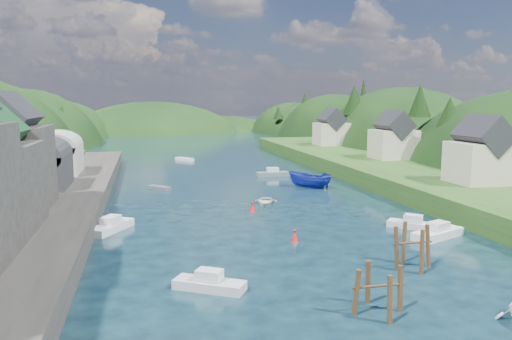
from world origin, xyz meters
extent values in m
plane|color=black|center=(0.00, 50.00, 0.00)|extent=(600.00, 600.00, 0.00)
ellipsoid|color=black|center=(-45.00, 118.00, -8.43)|extent=(44.00, 75.56, 48.19)
ellipsoid|color=black|center=(-45.00, 160.00, -6.82)|extent=(44.00, 75.56, 39.00)
ellipsoid|color=black|center=(45.00, 75.00, -8.40)|extent=(36.00, 75.56, 48.00)
ellipsoid|color=black|center=(45.00, 118.00, -7.78)|extent=(36.00, 75.56, 44.49)
ellipsoid|color=black|center=(45.00, 160.00, -6.30)|extent=(36.00, 75.56, 36.00)
ellipsoid|color=black|center=(-10.00, 170.00, -10.00)|extent=(80.00, 60.00, 44.00)
ellipsoid|color=black|center=(18.00, 180.00, -12.00)|extent=(70.00, 56.00, 36.00)
cone|color=black|center=(-39.60, 80.67, 8.76)|extent=(5.28, 5.28, 5.85)
cone|color=black|center=(-44.02, 93.30, 12.33)|extent=(4.77, 4.77, 6.58)
cone|color=black|center=(-33.67, 104.46, 8.56)|extent=(4.07, 4.07, 5.13)
cone|color=black|center=(-39.04, 116.82, 9.82)|extent=(4.56, 4.56, 8.22)
cone|color=black|center=(-44.41, 126.20, 8.01)|extent=(4.75, 4.75, 5.35)
cone|color=black|center=(-37.89, 139.31, 8.75)|extent=(4.27, 4.27, 6.79)
cone|color=black|center=(35.45, 41.73, 9.90)|extent=(5.29, 5.29, 6.54)
cone|color=black|center=(35.07, 50.24, 12.45)|extent=(4.07, 4.07, 5.92)
cone|color=black|center=(38.96, 62.78, 8.35)|extent=(3.40, 3.40, 6.17)
cone|color=black|center=(41.52, 77.13, 11.12)|extent=(4.94, 4.94, 8.18)
cone|color=black|center=(34.61, 78.03, 12.54)|extent=(5.25, 5.25, 6.99)
cone|color=black|center=(43.07, 91.43, 13.22)|extent=(3.36, 3.36, 9.51)
cone|color=black|center=(43.50, 107.93, 10.43)|extent=(4.57, 4.57, 6.54)
cone|color=black|center=(42.12, 121.33, 9.42)|extent=(3.59, 3.59, 6.97)
cone|color=black|center=(39.42, 129.41, 11.77)|extent=(4.14, 4.14, 6.35)
cone|color=black|center=(33.93, 142.69, 8.08)|extent=(3.83, 3.83, 4.85)
cube|color=#2D2B28|center=(-24.00, 20.00, 1.00)|extent=(12.00, 110.00, 2.00)
cube|color=#2D2B28|center=(-26.00, 21.00, 6.00)|extent=(7.00, 8.00, 8.00)
cube|color=black|center=(-26.00, 21.00, 10.84)|extent=(5.15, 8.32, 5.15)
cube|color=#2D2D30|center=(-26.00, 33.00, 4.00)|extent=(7.00, 9.00, 4.00)
cylinder|color=#2D2D30|center=(-26.00, 33.00, 6.00)|extent=(7.00, 9.00, 7.00)
cube|color=#B2B2A8|center=(-26.00, 45.00, 4.00)|extent=(7.00, 9.00, 4.00)
cylinder|color=#B2B2A8|center=(-26.00, 45.00, 6.00)|extent=(7.00, 9.00, 7.00)
cube|color=#234719|center=(25.00, 40.00, 1.20)|extent=(16.00, 120.00, 2.40)
cube|color=beige|center=(27.00, 22.00, 4.90)|extent=(7.00, 6.00, 5.00)
cube|color=black|center=(27.00, 22.00, 8.24)|extent=(5.15, 6.24, 5.15)
cube|color=beige|center=(29.00, 48.00, 4.90)|extent=(7.00, 6.00, 5.00)
cube|color=black|center=(29.00, 48.00, 8.24)|extent=(5.15, 6.24, 5.15)
cube|color=beige|center=(28.00, 75.00, 4.90)|extent=(7.00, 6.00, 5.00)
cube|color=black|center=(28.00, 75.00, 8.24)|extent=(5.15, 6.24, 5.15)
cylinder|color=#382314|center=(1.35, -5.32, 1.10)|extent=(0.32, 0.32, 3.40)
cylinder|color=#382314|center=(-0.07, -3.90, 1.10)|extent=(0.32, 0.32, 3.40)
cylinder|color=#382314|center=(-1.48, -5.32, 1.10)|extent=(0.32, 0.32, 3.40)
cylinder|color=#382314|center=(-0.07, -6.73, 1.10)|extent=(0.32, 0.32, 3.40)
cylinder|color=#382314|center=(-0.07, -5.32, 1.68)|extent=(3.40, 0.16, 0.16)
cylinder|color=#382314|center=(7.39, 1.53, 1.32)|extent=(0.32, 0.32, 3.84)
cylinder|color=#382314|center=(6.09, 2.83, 1.32)|extent=(0.32, 0.32, 3.84)
cylinder|color=#382314|center=(4.79, 1.53, 1.32)|extent=(0.32, 0.32, 3.84)
cylinder|color=#382314|center=(6.09, 0.23, 1.32)|extent=(0.32, 0.32, 3.84)
cylinder|color=#382314|center=(6.09, 1.53, 1.94)|extent=(3.12, 0.16, 0.16)
cone|color=red|center=(-0.41, 10.30, 0.45)|extent=(0.70, 0.70, 0.90)
sphere|color=red|center=(-0.41, 10.30, 0.95)|extent=(0.30, 0.30, 0.30)
cone|color=red|center=(-1.55, 23.04, 0.45)|extent=(0.70, 0.70, 0.90)
sphere|color=red|center=(-1.55, 23.04, 0.95)|extent=(0.30, 0.30, 0.30)
cube|color=#4F555A|center=(-11.44, 39.56, 0.22)|extent=(3.31, 3.39, 0.50)
imported|color=#1C2B9B|center=(9.68, 36.13, 1.10)|extent=(6.61, 5.91, 2.50)
cube|color=silver|center=(-16.68, 17.58, 0.34)|extent=(4.35, 5.62, 0.77)
cube|color=silver|center=(-16.68, 17.58, 1.12)|extent=(2.06, 2.29, 0.70)
cube|color=slate|center=(7.32, 47.99, 0.34)|extent=(5.40, 1.97, 0.75)
cube|color=silver|center=(7.32, 47.99, 1.10)|extent=(1.91, 1.31, 0.70)
imported|color=silver|center=(0.91, 26.92, 0.26)|extent=(3.94, 4.66, 0.82)
cube|color=silver|center=(-9.34, 0.54, 0.30)|extent=(4.94, 3.80, 0.67)
cube|color=silver|center=(-9.34, 0.54, 1.02)|extent=(2.01, 1.81, 0.70)
cube|color=white|center=(-5.25, 72.83, 0.28)|extent=(3.82, 4.47, 0.62)
cube|color=silver|center=(12.26, 12.09, 0.30)|extent=(4.61, 4.39, 0.67)
cube|color=silver|center=(12.26, 12.09, 1.02)|extent=(1.99, 1.95, 0.70)
cube|color=white|center=(12.71, 8.53, 0.35)|extent=(5.87, 3.97, 0.78)
cube|color=silver|center=(12.71, 8.53, 1.13)|extent=(2.32, 1.98, 0.70)
camera|label=1|loc=(-13.27, -31.15, 12.52)|focal=35.00mm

